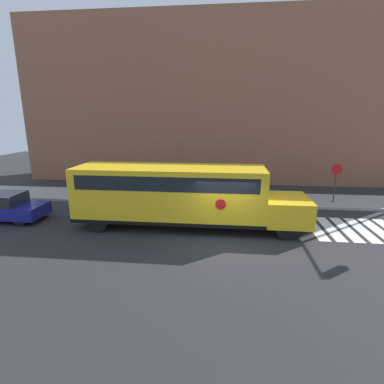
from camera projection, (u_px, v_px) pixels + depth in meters
ground_plane at (224, 241)px, 12.66m from camera, size 60.00×60.00×0.00m
sidewalk_strip at (224, 198)px, 18.91m from camera, size 44.00×3.00×0.15m
building_backdrop at (227, 101)px, 23.64m from camera, size 32.00×4.00×12.51m
crosswalk_stripes at (361, 230)px, 13.92m from camera, size 4.70×3.20×0.01m
school_bus at (178, 193)px, 13.96m from camera, size 10.69×2.57×2.87m
parked_car at (3, 207)px, 15.11m from camera, size 4.02×1.73×1.39m
stop_sign at (336, 179)px, 17.31m from camera, size 0.61×0.10×2.47m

